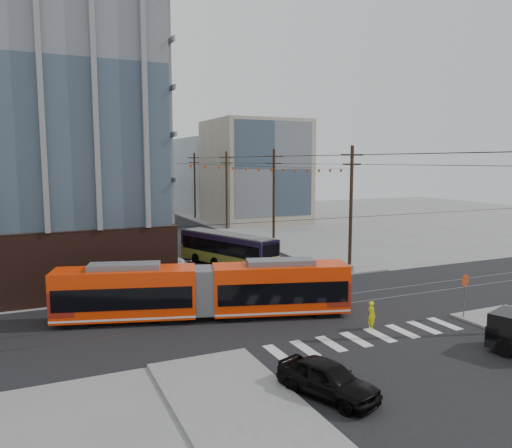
{
  "coord_description": "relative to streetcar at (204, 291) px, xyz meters",
  "views": [
    {
      "loc": [
        -16.55,
        -24.64,
        9.69
      ],
      "look_at": [
        -0.76,
        10.38,
        4.82
      ],
      "focal_mm": 35.0,
      "sensor_mm": 36.0,
      "label": 1
    }
  ],
  "objects": [
    {
      "name": "ground",
      "position": [
        7.16,
        -3.92,
        -1.72
      ],
      "size": [
        160.0,
        160.0,
        0.0
      ],
      "primitive_type": "plane",
      "color": "slate"
    },
    {
      "name": "bg_bldg_nw_near",
      "position": [
        -9.84,
        48.08,
        7.28
      ],
      "size": [
        18.0,
        16.0,
        18.0
      ],
      "primitive_type": "cube",
      "color": "#8C99A5",
      "rests_on": "ground"
    },
    {
      "name": "bg_bldg_ne_near",
      "position": [
        23.16,
        44.08,
        6.28
      ],
      "size": [
        14.0,
        14.0,
        16.0
      ],
      "primitive_type": "cube",
      "color": "gray",
      "rests_on": "ground"
    },
    {
      "name": "bg_bldg_nw_far",
      "position": [
        -6.84,
        68.08,
        8.28
      ],
      "size": [
        16.0,
        18.0,
        20.0
      ],
      "primitive_type": "cube",
      "color": "gray",
      "rests_on": "ground"
    },
    {
      "name": "bg_bldg_ne_far",
      "position": [
        25.16,
        64.08,
        5.28
      ],
      "size": [
        16.0,
        16.0,
        14.0
      ],
      "primitive_type": "cube",
      "color": "#8C99A5",
      "rests_on": "ground"
    },
    {
      "name": "utility_pole_far",
      "position": [
        15.66,
        52.08,
        3.78
      ],
      "size": [
        0.3,
        0.3,
        11.0
      ],
      "primitive_type": "cylinder",
      "color": "black",
      "rests_on": "ground"
    },
    {
      "name": "streetcar",
      "position": [
        0.0,
        0.0,
        0.0
      ],
      "size": [
        17.87,
        7.52,
        3.45
      ],
      "primitive_type": null,
      "rotation": [
        0.0,
        0.0,
        -0.29
      ],
      "color": "#F43104",
      "rests_on": "ground"
    },
    {
      "name": "city_bus",
      "position": [
        6.88,
        13.98,
        -0.17
      ],
      "size": [
        6.19,
        11.13,
        3.12
      ],
      "primitive_type": null,
      "rotation": [
        0.0,
        0.0,
        0.37
      ],
      "color": "#211737",
      "rests_on": "ground"
    },
    {
      "name": "black_sedan",
      "position": [
        1.35,
        -11.94,
        -0.95
      ],
      "size": [
        3.31,
        4.87,
        1.54
      ],
      "primitive_type": "imported",
      "rotation": [
        0.0,
        0.0,
        0.36
      ],
      "color": "black",
      "rests_on": "ground"
    },
    {
      "name": "parked_car_silver",
      "position": [
        1.09,
        11.51,
        -1.05
      ],
      "size": [
        1.59,
        4.13,
        1.34
      ],
      "primitive_type": "imported",
      "rotation": [
        0.0,
        0.0,
        3.1
      ],
      "color": "#9A9A9B",
      "rests_on": "ground"
    },
    {
      "name": "parked_car_white",
      "position": [
        1.63,
        13.99,
        -1.09
      ],
      "size": [
        2.75,
        4.64,
        1.26
      ],
      "primitive_type": "imported",
      "rotation": [
        0.0,
        0.0,
        3.38
      ],
      "color": "silver",
      "rests_on": "ground"
    },
    {
      "name": "parked_car_grey",
      "position": [
        1.27,
        17.62,
        -1.07
      ],
      "size": [
        3.76,
        5.15,
        1.3
      ],
      "primitive_type": "imported",
      "rotation": [
        0.0,
        0.0,
        2.76
      ],
      "color": "#545657",
      "rests_on": "ground"
    },
    {
      "name": "pedestrian",
      "position": [
        8.18,
        -5.86,
        -0.9
      ],
      "size": [
        0.42,
        0.62,
        1.66
      ],
      "primitive_type": "imported",
      "rotation": [
        0.0,
        0.0,
        1.53
      ],
      "color": "yellow",
      "rests_on": "ground"
    },
    {
      "name": "stop_sign",
      "position": [
        14.43,
        -6.77,
        -0.39
      ],
      "size": [
        0.96,
        0.96,
        2.67
      ],
      "primitive_type": null,
      "rotation": [
        0.0,
        0.0,
        0.21
      ],
      "color": "#9E2D0D",
      "rests_on": "ground"
    },
    {
      "name": "jersey_barrier",
      "position": [
        15.46,
        8.12,
        -1.36
      ],
      "size": [
        1.15,
        3.66,
        0.72
      ],
      "primitive_type": "cube",
      "rotation": [
        0.0,
        0.0,
        -0.1
      ],
      "color": "gray",
      "rests_on": "ground"
    }
  ]
}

